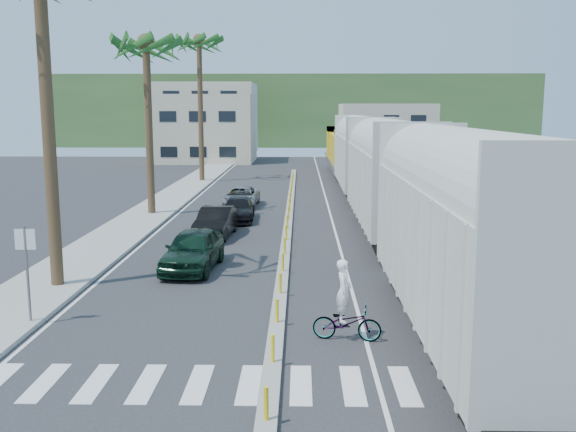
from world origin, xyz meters
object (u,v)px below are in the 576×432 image
at_px(car_lead, 193,250).
at_px(car_second, 216,222).
at_px(street_sign, 27,260).
at_px(cyclist, 346,315).

distance_m(car_lead, car_second, 6.67).
height_order(car_lead, car_second, car_lead).
relative_size(car_lead, car_second, 1.07).
relative_size(street_sign, car_second, 0.66).
height_order(street_sign, cyclist, street_sign).
distance_m(street_sign, car_second, 14.02).
height_order(street_sign, car_second, street_sign).
distance_m(car_lead, cyclist, 9.59).
xyz_separation_m(car_lead, cyclist, (5.54, -7.83, -0.09)).
bearing_deg(car_lead, cyclist, -50.40).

